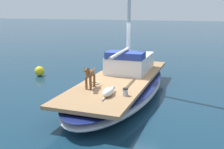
# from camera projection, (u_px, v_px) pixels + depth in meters

# --- Properties ---
(ground_plane) EXTENTS (120.00, 120.00, 0.00)m
(ground_plane) POSITION_uv_depth(u_px,v_px,m) (121.00, 96.00, 9.50)
(ground_plane) COLOR #143347
(sailboat_main) EXTENTS (2.77, 7.32, 0.66)m
(sailboat_main) POSITION_uv_depth(u_px,v_px,m) (121.00, 87.00, 9.42)
(sailboat_main) COLOR #B2B7C1
(sailboat_main) RESTS_ON ground
(cabin_house) EXTENTS (1.48, 2.27, 0.84)m
(cabin_house) POSITION_uv_depth(u_px,v_px,m) (130.00, 62.00, 10.28)
(cabin_house) COLOR silver
(cabin_house) RESTS_ON sailboat_main
(dog_brown) EXTENTS (0.25, 0.94, 0.70)m
(dog_brown) POSITION_uv_depth(u_px,v_px,m) (90.00, 74.00, 8.03)
(dog_brown) COLOR brown
(dog_brown) RESTS_ON sailboat_main
(dog_white) EXTENTS (0.27, 0.95, 0.22)m
(dog_white) POSITION_uv_depth(u_px,v_px,m) (109.00, 92.00, 7.43)
(dog_white) COLOR silver
(dog_white) RESTS_ON sailboat_main
(deck_winch) EXTENTS (0.16, 0.16, 0.21)m
(deck_winch) POSITION_uv_depth(u_px,v_px,m) (125.00, 92.00, 7.42)
(deck_winch) COLOR #B7B7BC
(deck_winch) RESTS_ON sailboat_main
(coiled_rope) EXTENTS (0.32, 0.32, 0.04)m
(coiled_rope) POSITION_uv_depth(u_px,v_px,m) (94.00, 83.00, 8.61)
(coiled_rope) COLOR beige
(coiled_rope) RESTS_ON sailboat_main
(mooring_buoy) EXTENTS (0.44, 0.44, 0.44)m
(mooring_buoy) POSITION_uv_depth(u_px,v_px,m) (40.00, 71.00, 12.28)
(mooring_buoy) COLOR yellow
(mooring_buoy) RESTS_ON ground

